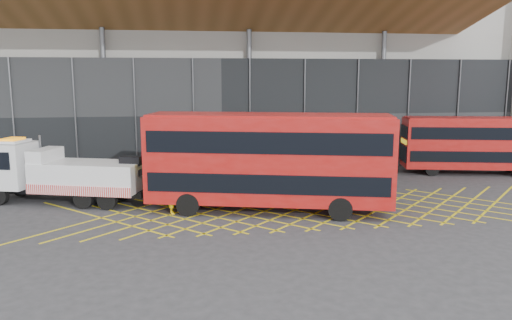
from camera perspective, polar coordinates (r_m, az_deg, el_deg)
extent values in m
plane|color=#2D2D30|center=(25.12, -6.31, -6.15)|extent=(120.00, 120.00, 0.00)
cube|color=gold|center=(25.41, -17.26, -6.33)|extent=(7.16, 7.16, 0.01)
cube|color=gold|center=(25.41, -17.26, -6.33)|extent=(7.16, 7.16, 0.01)
cube|color=gold|center=(25.21, -13.64, -6.29)|extent=(7.16, 7.16, 0.01)
cube|color=gold|center=(25.21, -13.64, -6.29)|extent=(7.16, 7.16, 0.01)
cube|color=gold|center=(25.11, -9.98, -6.22)|extent=(7.16, 7.16, 0.01)
cube|color=gold|center=(25.11, -9.98, -6.22)|extent=(7.16, 7.16, 0.01)
cube|color=gold|center=(25.11, -6.31, -6.13)|extent=(7.16, 7.16, 0.01)
cube|color=gold|center=(25.11, -6.31, -6.13)|extent=(7.16, 7.16, 0.01)
cube|color=gold|center=(25.22, -2.66, -6.02)|extent=(7.16, 7.16, 0.01)
cube|color=gold|center=(25.22, -2.66, -6.02)|extent=(7.16, 7.16, 0.01)
cube|color=gold|center=(25.42, 0.95, -5.88)|extent=(7.16, 7.16, 0.01)
cube|color=gold|center=(25.42, 0.95, -5.88)|extent=(7.16, 7.16, 0.01)
cube|color=gold|center=(25.72, 4.49, -5.72)|extent=(7.16, 7.16, 0.01)
cube|color=gold|center=(25.72, 4.49, -5.72)|extent=(7.16, 7.16, 0.01)
cube|color=gold|center=(26.12, 7.92, -5.55)|extent=(7.16, 7.16, 0.01)
cube|color=gold|center=(26.12, 7.92, -5.55)|extent=(7.16, 7.16, 0.01)
cube|color=gold|center=(26.61, 11.25, -5.36)|extent=(7.16, 7.16, 0.01)
cube|color=gold|center=(26.61, 11.25, -5.36)|extent=(7.16, 7.16, 0.01)
cube|color=gold|center=(27.18, 14.44, -5.16)|extent=(7.16, 7.16, 0.01)
cube|color=gold|center=(27.18, 14.44, -5.16)|extent=(7.16, 7.16, 0.01)
cube|color=gold|center=(27.83, 17.48, -4.96)|extent=(7.16, 7.16, 0.01)
cube|color=gold|center=(27.83, 17.48, -4.96)|extent=(7.16, 7.16, 0.01)
cube|color=gold|center=(28.56, 20.38, -4.75)|extent=(7.16, 7.16, 0.01)
cube|color=gold|center=(28.56, 20.38, -4.75)|extent=(7.16, 7.16, 0.01)
cube|color=gold|center=(29.36, 23.13, -4.55)|extent=(7.16, 7.16, 0.01)
cube|color=gold|center=(29.36, 23.13, -4.55)|extent=(7.16, 7.16, 0.01)
cube|color=gold|center=(30.22, 25.72, -4.34)|extent=(7.16, 7.16, 0.01)
cube|color=gold|center=(30.22, 25.72, -4.34)|extent=(7.16, 7.16, 0.01)
cube|color=#979791|center=(43.31, -4.85, 12.51)|extent=(55.00, 14.00, 18.00)
cube|color=black|center=(36.08, -3.98, 5.16)|extent=(55.00, 0.80, 8.00)
cylinder|color=#595B60|center=(36.08, -16.82, 6.36)|extent=(0.36, 0.36, 10.00)
cylinder|color=#595B60|center=(36.03, -0.78, 6.77)|extent=(0.36, 0.36, 10.00)
cylinder|color=#595B60|center=(38.66, 14.18, 6.67)|extent=(0.36, 0.36, 10.00)
cube|color=black|center=(28.83, -20.82, -3.33)|extent=(8.70, 3.56, 0.33)
cube|color=white|center=(30.27, -26.16, -0.50)|extent=(2.83, 2.89, 2.42)
cube|color=orange|center=(29.97, -26.07, 2.17)|extent=(1.14, 1.32, 0.11)
cube|color=white|center=(28.03, -18.62, -1.72)|extent=(6.20, 3.96, 1.49)
cube|color=red|center=(27.12, -19.72, -3.35)|extent=(5.51, 1.80, 0.51)
cube|color=white|center=(29.05, -22.96, 0.55)|extent=(1.56, 2.41, 0.65)
cube|color=black|center=(26.83, -14.14, -0.07)|extent=(1.20, 0.78, 0.46)
cube|color=black|center=(26.56, -12.26, -1.11)|extent=(2.04, 0.93, 1.01)
cylinder|color=black|center=(31.43, -25.22, -2.85)|extent=(1.07, 0.62, 1.02)
cylinder|color=black|center=(26.73, -16.64, -4.40)|extent=(1.07, 0.62, 1.02)
cylinder|color=black|center=(28.45, -14.94, -3.48)|extent=(1.07, 0.62, 1.02)
cylinder|color=#595B60|center=(30.28, -23.36, 0.69)|extent=(0.13, 0.13, 2.04)
cube|color=#9E0F0C|center=(24.84, 1.47, 0.13)|extent=(12.41, 5.82, 4.27)
cube|color=black|center=(25.02, 1.46, -2.13)|extent=(11.95, 5.75, 0.93)
cube|color=black|center=(24.70, 1.48, 2.37)|extent=(11.95, 5.75, 1.04)
cube|color=black|center=(26.23, -11.87, -1.67)|extent=(0.69, 2.40, 1.43)
cube|color=black|center=(25.93, -12.01, 2.51)|extent=(0.69, 2.40, 1.04)
cube|color=yellow|center=(26.05, -11.97, 0.59)|extent=(0.56, 1.91, 0.38)
cube|color=#9E0F0C|center=(24.57, 1.49, 5.12)|extent=(12.12, 5.54, 0.13)
cylinder|color=black|center=(24.71, -7.77, -5.07)|extent=(1.19, 0.61, 1.14)
cylinder|color=black|center=(27.07, -6.48, -3.74)|extent=(1.19, 0.61, 1.14)
cylinder|color=black|center=(24.02, 9.62, -5.54)|extent=(1.19, 0.61, 1.14)
cylinder|color=black|center=(26.45, 9.32, -4.13)|extent=(1.19, 0.61, 1.14)
cube|color=#9E0F0C|center=(37.85, 23.76, 1.78)|extent=(9.95, 4.32, 3.42)
cube|color=black|center=(37.95, 23.68, 0.58)|extent=(9.58, 4.30, 0.75)
cube|color=black|center=(37.76, 23.84, 2.96)|extent=(9.58, 4.30, 0.84)
cube|color=black|center=(36.61, 16.48, 0.76)|extent=(0.49, 1.94, 1.15)
cube|color=black|center=(36.42, 16.60, 3.16)|extent=(0.49, 1.94, 0.84)
cube|color=yellow|center=(36.50, 16.53, 2.06)|extent=(0.40, 1.55, 0.31)
cube|color=#9E0F0C|center=(37.67, 23.94, 4.39)|extent=(9.72, 4.11, 0.11)
cylinder|color=black|center=(36.26, 19.49, -1.00)|extent=(0.95, 0.46, 0.92)
cylinder|color=black|center=(38.11, 18.73, -0.46)|extent=(0.95, 0.46, 0.92)
cylinder|color=black|center=(40.00, 26.94, -0.55)|extent=(0.95, 0.46, 0.92)
imported|color=yellow|center=(25.17, -9.61, -4.03)|extent=(0.56, 0.74, 1.84)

